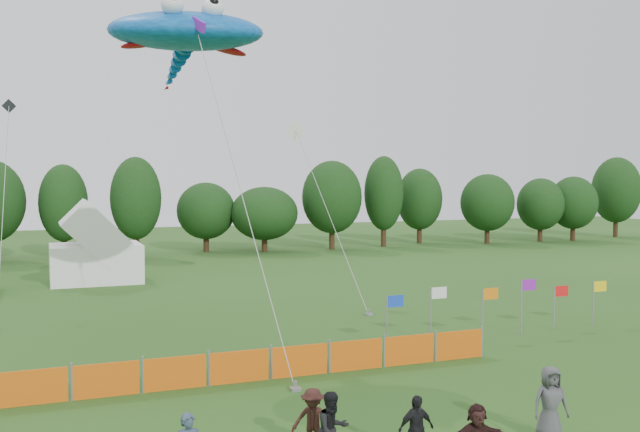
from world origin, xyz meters
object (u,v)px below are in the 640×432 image
object	(u,v)px
spectator_e	(550,403)
spectator_c	(313,421)
barrier_fence	(239,367)
stingray_kite	(185,34)
spectator_b	(333,430)
spectator_d	(416,429)
tent_right	(96,251)

from	to	relation	value
spectator_e	spectator_c	bearing A→B (deg)	-179.86
spectator_e	barrier_fence	bearing A→B (deg)	140.58
spectator_e	stingray_kite	distance (m)	18.62
spectator_b	spectator_d	world-z (taller)	spectator_b
stingray_kite	tent_right	bearing A→B (deg)	96.76
barrier_fence	spectator_d	distance (m)	7.85
spectator_b	spectator_e	size ratio (longest dim) A/B	0.94
tent_right	spectator_d	world-z (taller)	tent_right
spectator_b	stingray_kite	size ratio (longest dim) A/B	0.11
spectator_e	spectator_d	bearing A→B (deg)	-166.10
barrier_fence	spectator_b	xyz separation A→B (m)	(0.20, -7.14, 0.35)
spectator_b	tent_right	bearing A→B (deg)	81.40
spectator_c	spectator_d	xyz separation A→B (m)	(1.96, -1.36, 0.00)
spectator_b	spectator_c	world-z (taller)	spectator_b
spectator_b	stingray_kite	distance (m)	17.31
spectator_c	tent_right	bearing A→B (deg)	124.45
tent_right	stingray_kite	size ratio (longest dim) A/B	0.36
spectator_b	spectator_d	xyz separation A→B (m)	(1.84, -0.44, -0.08)
tent_right	spectator_e	world-z (taller)	tent_right
spectator_b	spectator_e	xyz separation A→B (m)	(5.59, -0.38, 0.06)
barrier_fence	spectator_b	world-z (taller)	spectator_b
barrier_fence	tent_right	bearing A→B (deg)	96.00
tent_right	spectator_b	bearing A→B (deg)	-84.99
barrier_fence	spectator_b	bearing A→B (deg)	-88.39
spectator_b	spectator_e	world-z (taller)	spectator_e
spectator_b	spectator_c	bearing A→B (deg)	83.67
stingray_kite	spectator_e	bearing A→B (deg)	-65.66
spectator_b	spectator_c	xyz separation A→B (m)	(-0.12, 0.92, -0.08)
tent_right	spectator_b	size ratio (longest dim) A/B	3.21
barrier_fence	spectator_b	distance (m)	7.15
barrier_fence	spectator_e	size ratio (longest dim) A/B	9.88
tent_right	spectator_c	xyz separation A→B (m)	(2.64, -30.55, -1.17)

